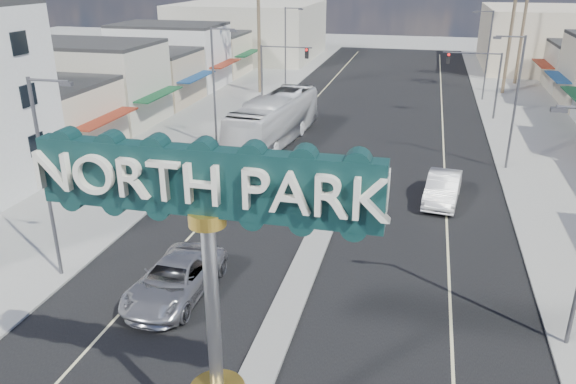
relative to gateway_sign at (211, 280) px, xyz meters
The scene contains 20 objects.
ground 28.64m from the gateway_sign, 90.00° to the left, with size 160.00×160.00×0.00m, color gray.
road 28.64m from the gateway_sign, 90.00° to the left, with size 20.00×120.00×0.01m, color black.
median_island 13.37m from the gateway_sign, 90.00° to the left, with size 1.30×30.00×0.16m, color gray.
sidewalk_left 31.87m from the gateway_sign, 116.55° to the left, with size 8.00×120.00×0.12m, color gray.
sidewalk_right 31.87m from the gateway_sign, 63.45° to the left, with size 8.00×120.00×0.12m, color gray.
storefront_row_left 47.62m from the gateway_sign, 120.33° to the left, with size 12.00×42.00×6.00m, color beige.
backdrop_far_left 76.29m from the gateway_sign, 106.77° to the left, with size 20.00×20.00×8.00m, color #B7B29E.
backdrop_far_right 76.29m from the gateway_sign, 73.23° to the left, with size 20.00×20.00×8.00m, color beige.
gateway_sign is the anchor object (origin of this frame).
traffic_signal_left 43.04m from the gateway_sign, 102.33° to the left, with size 5.09×0.45×6.00m.
traffic_signal_right 43.04m from the gateway_sign, 77.67° to the left, with size 5.09×0.45×6.00m.
streetlight_l_near 13.19m from the gateway_sign, 142.45° to the left, with size 2.03×0.22×9.00m.
streetlight_l_mid 29.91m from the gateway_sign, 110.42° to the left, with size 2.03×0.22×9.00m.
streetlight_l_far 51.10m from the gateway_sign, 101.78° to the left, with size 2.03×0.22×9.00m.
streetlight_r_mid 29.91m from the gateway_sign, 69.58° to the left, with size 2.03×0.22×9.00m.
streetlight_r_far 51.10m from the gateway_sign, 78.22° to the left, with size 2.03×0.22×9.00m.
suv_left 10.42m from the gateway_sign, 122.20° to the left, with size 2.71×5.87×1.63m, color #A9A8AD.
car_parked_left 29.18m from the gateway_sign, 102.86° to the left, with size 2.09×5.19×1.77m, color slate.
car_parked_right 22.52m from the gateway_sign, 73.49° to the left, with size 1.83×5.24×1.73m, color white.
city_bus 31.35m from the gateway_sign, 102.30° to the left, with size 3.10×13.25×3.69m, color silver.
Camera 1 is at (4.67, -9.13, 13.05)m, focal length 35.00 mm.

